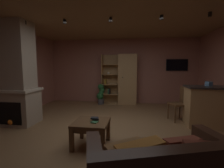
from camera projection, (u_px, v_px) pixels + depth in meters
The scene contains 20 objects.
floor at pixel (109, 133), 3.56m from camera, with size 5.90×6.13×0.02m, color olive.
wall_back at pixel (121, 71), 6.47m from camera, with size 6.02×0.06×2.58m, color #AD7060.
ceiling at pixel (109, 12), 3.29m from camera, with size 5.90×6.13×0.02m, color #8E6B47.
window_pane_back at pixel (110, 75), 6.52m from camera, with size 0.64×0.01×0.93m, color white.
stone_fireplace at pixel (17, 79), 4.00m from camera, with size 0.95×0.74×2.58m.
bookshelf_cabinet at pixel (125, 80), 6.21m from camera, with size 1.37×0.41×1.95m.
kitchen_bar_counter at pixel (216, 107), 3.83m from camera, with size 1.40×0.59×1.00m.
tissue_box at pixel (209, 84), 3.88m from camera, with size 0.12×0.12×0.11m, color #598CBF.
coffee_table at pixel (91, 126), 2.93m from camera, with size 0.63×0.61×0.46m.
table_book_0 at pixel (95, 122), 2.85m from camera, with size 0.11×0.11×0.02m, color #387247.
table_book_1 at pixel (95, 119), 2.95m from camera, with size 0.12×0.08×0.03m, color black.
table_book_2 at pixel (94, 118), 2.93m from camera, with size 0.13×0.10×0.02m, color black.
dining_chair at pixel (181, 101), 4.30m from camera, with size 0.53×0.53×0.92m.
potted_floor_plant at pixel (101, 94), 6.23m from camera, with size 0.32×0.30×0.81m.
wall_mounted_tv at pixel (177, 65), 6.07m from camera, with size 0.79×0.06×0.45m.
track_light_spot_0 at pixel (25, 23), 3.75m from camera, with size 0.07×0.07×0.09m, color black.
track_light_spot_1 at pixel (65, 22), 3.66m from camera, with size 0.07×0.07×0.09m, color black.
track_light_spot_2 at pixel (111, 20), 3.52m from camera, with size 0.07×0.07×0.09m, color black.
track_light_spot_3 at pixel (162, 17), 3.35m from camera, with size 0.07×0.07×0.09m, color black.
track_light_spot_4 at pixel (210, 14), 3.16m from camera, with size 0.07×0.07×0.09m, color black.
Camera 1 is at (0.55, -3.38, 1.46)m, focal length 25.37 mm.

